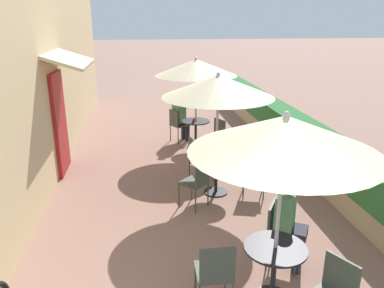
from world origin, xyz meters
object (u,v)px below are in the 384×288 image
patio_table_mid (216,168)px  patio_table_far (196,129)px  patio_umbrella_near (285,134)px  cafe_chair_mid_right (197,180)px  seated_patron_near_right (289,220)px  cafe_chair_mid_left (198,155)px  cafe_chair_near_back (215,271)px  cafe_chair_far_right (216,134)px  patio_umbrella_far (196,67)px  patio_umbrella_mid (218,86)px  seated_patron_far_left (181,116)px  cafe_chair_far_left (177,123)px  patio_table_near (274,264)px  coffee_cup_mid (225,156)px  coffee_cup_far (193,120)px  cafe_chair_near_right (279,230)px  cafe_chair_mid_back (254,167)px

patio_table_mid → patio_table_far: size_ratio=1.00×
patio_umbrella_near → cafe_chair_mid_right: (-0.52, 2.33, -1.49)m
seated_patron_near_right → cafe_chair_mid_left: 3.03m
cafe_chair_near_back → cafe_chair_far_right: same height
patio_umbrella_far → patio_table_mid: bearing=-90.1°
patio_umbrella_mid → cafe_chair_mid_right: size_ratio=2.58×
cafe_chair_near_back → cafe_chair_mid_right: size_ratio=1.00×
cafe_chair_near_back → patio_table_far: bearing=84.7°
cafe_chair_near_back → patio_umbrella_far: patio_umbrella_far is taller
patio_umbrella_near → cafe_chair_far_right: size_ratio=2.58×
cafe_chair_mid_right → seated_patron_far_left: size_ratio=0.70×
patio_umbrella_near → cafe_chair_mid_left: bearing=95.3°
patio_umbrella_near → cafe_chair_far_left: 6.22m
cafe_chair_far_left → patio_umbrella_far: bearing=6.3°
patio_table_near → cafe_chair_mid_right: (-0.52, 2.33, 0.03)m
patio_table_far → patio_umbrella_far: bearing=90.0°
coffee_cup_mid → coffee_cup_far: bearing=95.0°
coffee_cup_mid → patio_umbrella_far: size_ratio=0.04×
cafe_chair_near_right → cafe_chair_mid_right: (-0.81, 1.70, 0.00)m
cafe_chair_near_right → patio_umbrella_far: patio_umbrella_far is taller
patio_table_mid → coffee_cup_mid: coffee_cup_mid is taller
patio_table_near → seated_patron_near_right: (0.39, 0.57, 0.20)m
cafe_chair_near_right → cafe_chair_mid_left: same height
patio_table_near → patio_umbrella_far: size_ratio=0.32×
cafe_chair_mid_left → coffee_cup_mid: bearing=14.7°
cafe_chair_near_right → seated_patron_far_left: seated_patron_far_left is taller
seated_patron_near_right → cafe_chair_far_left: (-0.86, 5.45, -0.17)m
cafe_chair_near_right → patio_table_far: bearing=-144.6°
patio_table_far → cafe_chair_far_left: 0.70m
cafe_chair_mid_back → patio_table_near: bearing=93.1°
cafe_chair_mid_back → cafe_chair_far_right: 2.15m
cafe_chair_mid_right → patio_table_far: size_ratio=1.23×
patio_table_far → cafe_chair_far_left: cafe_chair_far_left is taller
cafe_chair_mid_back → coffee_cup_mid: 0.59m
cafe_chair_near_back → seated_patron_near_right: bearing=31.6°
seated_patron_near_right → cafe_chair_mid_right: size_ratio=1.44×
patio_umbrella_mid → coffee_cup_mid: patio_umbrella_mid is taller
seated_patron_near_right → coffee_cup_far: bearing=-142.5°
cafe_chair_mid_left → seated_patron_far_left: seated_patron_far_left is taller
cafe_chair_mid_right → coffee_cup_far: cafe_chair_mid_right is taller
cafe_chair_near_right → coffee_cup_mid: cafe_chair_near_right is taller
seated_patron_near_right → cafe_chair_mid_left: (-0.71, 2.94, -0.17)m
seated_patron_far_left → cafe_chair_far_right: (0.70, -1.19, -0.17)m
cafe_chair_near_right → coffee_cup_far: (-0.44, 4.69, 0.24)m
patio_table_far → seated_patron_far_left: 0.72m
cafe_chair_near_back → coffee_cup_far: (0.54, 5.39, 0.24)m
coffee_cup_mid → patio_umbrella_far: patio_umbrella_far is taller
seated_patron_near_right → seated_patron_far_left: 5.56m
cafe_chair_mid_left → coffee_cup_mid: size_ratio=9.67×
cafe_chair_mid_right → coffee_cup_mid: cafe_chair_mid_right is taller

